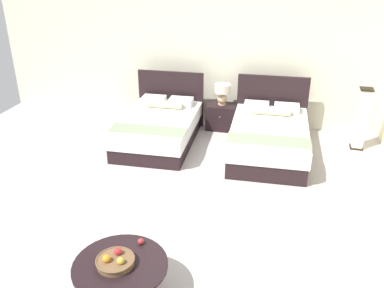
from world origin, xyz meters
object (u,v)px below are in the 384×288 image
object	(u,v)px
coffee_table	(121,271)
loose_apple	(141,241)
bed_near_corner	(269,137)
fruit_bowl	(115,261)
table_lamp	(222,92)
nightstand	(222,117)
floor_lamp_corner	(361,119)
bed_near_window	(159,127)

from	to	relation	value
coffee_table	loose_apple	xyz separation A→B (m)	(0.10, 0.36, 0.12)
bed_near_corner	fruit_bowl	size ratio (longest dim) A/B	5.34
table_lamp	fruit_bowl	world-z (taller)	table_lamp
bed_near_corner	nightstand	size ratio (longest dim) A/B	3.68
coffee_table	loose_apple	bearing A→B (deg)	74.73
nightstand	table_lamp	size ratio (longest dim) A/B	1.40
coffee_table	loose_apple	size ratio (longest dim) A/B	14.55
nightstand	loose_apple	bearing A→B (deg)	-91.76
table_lamp	loose_apple	xyz separation A→B (m)	(-0.14, -4.44, -0.32)
bed_near_corner	fruit_bowl	distance (m)	4.08
loose_apple	floor_lamp_corner	size ratio (longest dim) A/B	0.06
coffee_table	fruit_bowl	bearing A→B (deg)	-164.71
bed_near_window	table_lamp	xyz separation A→B (m)	(1.05, 0.94, 0.48)
fruit_bowl	floor_lamp_corner	size ratio (longest dim) A/B	0.35
nightstand	fruit_bowl	world-z (taller)	fruit_bowl
bed_near_corner	table_lamp	size ratio (longest dim) A/B	5.17
loose_apple	fruit_bowl	bearing A→B (deg)	-110.96
table_lamp	loose_apple	size ratio (longest dim) A/B	6.15
bed_near_corner	coffee_table	distance (m)	4.06
table_lamp	fruit_bowl	xyz separation A→B (m)	(-0.28, -4.81, -0.30)
bed_near_window	table_lamp	bearing A→B (deg)	41.88
nightstand	fruit_bowl	xyz separation A→B (m)	(-0.28, -4.79, 0.22)
bed_near_window	floor_lamp_corner	xyz separation A→B (m)	(3.67, 0.61, 0.28)
table_lamp	coffee_table	size ratio (longest dim) A/B	0.42
fruit_bowl	loose_apple	bearing A→B (deg)	69.04
nightstand	loose_apple	distance (m)	4.42
loose_apple	floor_lamp_corner	xyz separation A→B (m)	(2.76, 4.10, 0.11)
bed_near_window	fruit_bowl	xyz separation A→B (m)	(0.77, -3.87, 0.18)
nightstand	coffee_table	bearing A→B (deg)	-92.80
bed_near_window	floor_lamp_corner	size ratio (longest dim) A/B	1.82
loose_apple	floor_lamp_corner	distance (m)	4.95
coffee_table	nightstand	bearing A→B (deg)	87.20
bed_near_window	loose_apple	world-z (taller)	bed_near_window
fruit_bowl	floor_lamp_corner	xyz separation A→B (m)	(2.90, 4.48, 0.10)
floor_lamp_corner	nightstand	bearing A→B (deg)	173.25
bed_near_window	floor_lamp_corner	distance (m)	3.73
table_lamp	coffee_table	distance (m)	4.82
bed_near_corner	table_lamp	bearing A→B (deg)	137.50
bed_near_window	coffee_table	world-z (taller)	bed_near_window
floor_lamp_corner	bed_near_corner	bearing A→B (deg)	-159.20
bed_near_window	nightstand	distance (m)	1.39
fruit_bowl	table_lamp	bearing A→B (deg)	86.69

